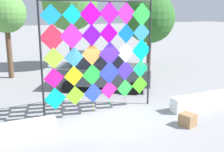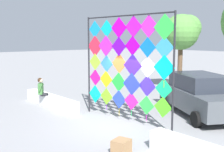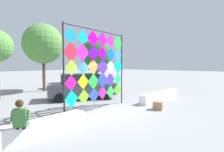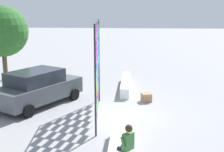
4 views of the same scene
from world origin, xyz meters
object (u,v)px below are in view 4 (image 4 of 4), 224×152
(tree_palm_like, at_px, (0,30))
(cardboard_box_large, at_px, (146,97))
(parked_car, at_px, (38,87))
(kite_display_rack, at_px, (97,63))
(seated_vendor, at_px, (126,143))

(tree_palm_like, bearing_deg, cardboard_box_large, -112.89)
(tree_palm_like, bearing_deg, parked_car, -140.92)
(kite_display_rack, relative_size, tree_palm_like, 0.89)
(seated_vendor, distance_m, cardboard_box_large, 6.69)
(kite_display_rack, height_order, seated_vendor, kite_display_rack)
(kite_display_rack, relative_size, parked_car, 0.90)
(seated_vendor, bearing_deg, tree_palm_like, 38.94)
(seated_vendor, relative_size, tree_palm_like, 0.29)
(kite_display_rack, distance_m, tree_palm_like, 9.51)
(kite_display_rack, distance_m, cardboard_box_large, 3.86)
(kite_display_rack, relative_size, cardboard_box_large, 9.16)
(seated_vendor, height_order, parked_car, parked_car)
(seated_vendor, relative_size, parked_car, 0.29)
(parked_car, height_order, tree_palm_like, tree_palm_like)
(cardboard_box_large, height_order, tree_palm_like, tree_palm_like)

